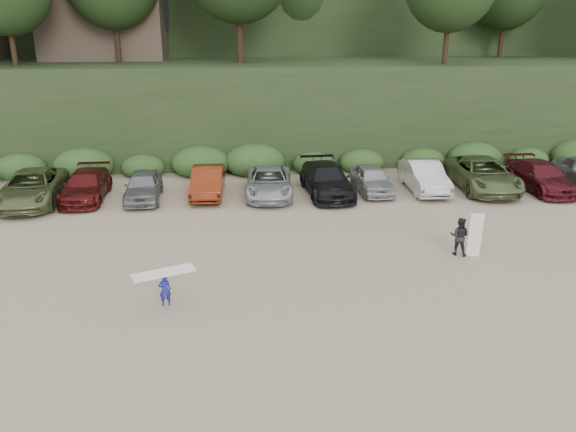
{
  "coord_description": "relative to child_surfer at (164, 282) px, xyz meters",
  "views": [
    {
      "loc": [
        -3.12,
        -17.62,
        8.5
      ],
      "look_at": [
        -1.32,
        3.0,
        1.3
      ],
      "focal_mm": 35.0,
      "sensor_mm": 36.0,
      "label": 1
    }
  ],
  "objects": [
    {
      "name": "parked_cars",
      "position": [
        4.53,
        11.5,
        -0.03
      ],
      "size": [
        36.67,
        6.46,
        1.65
      ],
      "color": "#A9A8AD",
      "rests_on": "ground"
    },
    {
      "name": "child_surfer",
      "position": [
        0.0,
        0.0,
        0.0
      ],
      "size": [
        2.0,
        1.24,
        1.16
      ],
      "color": "navy",
      "rests_on": "ground"
    },
    {
      "name": "adult_surfer",
      "position": [
        10.77,
        3.14,
        -0.03
      ],
      "size": [
        1.2,
        0.89,
        1.76
      ],
      "color": "black",
      "rests_on": "ground"
    },
    {
      "name": "ground",
      "position": [
        5.6,
        1.5,
        -0.79
      ],
      "size": [
        120.0,
        120.0,
        0.0
      ],
      "primitive_type": "plane",
      "color": "tan",
      "rests_on": "ground"
    }
  ]
}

